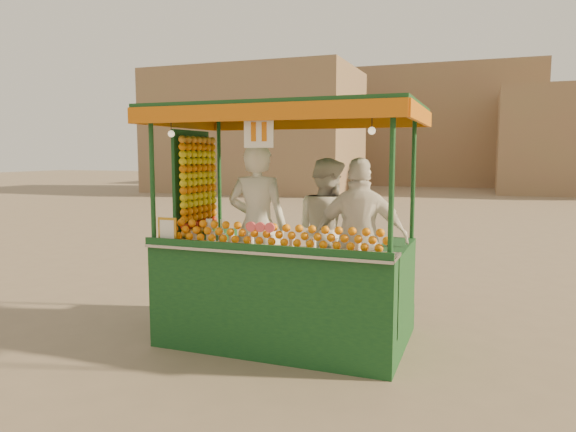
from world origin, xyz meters
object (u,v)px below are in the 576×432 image
(vendor_right, at_px, (360,239))
(juice_cart, at_px, (278,266))
(vendor_left, at_px, (257,226))
(vendor_middle, at_px, (327,230))

(vendor_right, bearing_deg, juice_cart, -0.39)
(vendor_left, height_order, vendor_middle, vendor_left)
(vendor_middle, bearing_deg, vendor_left, 70.82)
(vendor_middle, height_order, vendor_right, vendor_right)
(juice_cart, xyz_separation_m, vendor_right, (0.79, 0.16, 0.30))
(vendor_left, bearing_deg, vendor_right, 173.56)
(juice_cart, relative_size, vendor_right, 1.64)
(vendor_right, bearing_deg, vendor_left, -12.30)
(juice_cart, distance_m, vendor_left, 0.50)
(juice_cart, xyz_separation_m, vendor_left, (-0.30, 0.17, 0.37))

